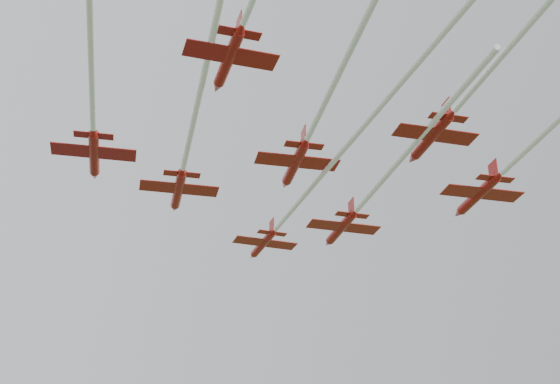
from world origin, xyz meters
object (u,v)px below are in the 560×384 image
jet_row3_right (512,163)px  jet_row3_mid (315,122)px  jet_lead (310,189)px  jet_row2_left (192,129)px  jet_row2_right (367,198)px  jet_row4_right (510,46)px  jet_row3_left (92,93)px

jet_row3_right → jet_row3_mid: bearing=179.7°
jet_lead → jet_row2_left: 18.60m
jet_row3_right → jet_row2_right: bearing=135.1°
jet_row4_right → jet_row3_right: bearing=60.1°
jet_lead → jet_row3_mid: jet_row3_mid is taller
jet_row3_right → jet_row4_right: 21.96m
jet_row3_mid → jet_row4_right: 22.99m
jet_row3_right → jet_lead: bearing=142.4°
jet_row3_left → jet_row4_right: 38.95m
jet_row2_left → jet_row3_left: bearing=-140.9°
jet_row3_left → jet_row3_mid: size_ratio=1.13×
jet_lead → jet_row4_right: size_ratio=1.13×
jet_lead → jet_row3_right: (13.94, -19.92, -1.73)m
jet_row4_right → jet_lead: bearing=103.1°
jet_row3_left → jet_row3_right: 45.94m
jet_lead → jet_row3_mid: (-7.66, -13.00, 0.50)m
jet_row2_right → jet_row3_left: bearing=-157.0°
jet_row3_left → jet_row3_right: bearing=5.5°
jet_row2_left → jet_row4_right: jet_row2_left is taller
jet_row3_left → jet_row2_left: bearing=39.8°
jet_row4_right → jet_row3_mid: bearing=120.8°
jet_lead → jet_row3_left: bearing=-152.0°
jet_row2_right → jet_row4_right: (-7.54, -31.04, 0.01)m
jet_row3_mid → jet_row2_right: bearing=52.4°
jet_row3_right → jet_row4_right: (-15.81, -15.24, 0.22)m
jet_row2_right → jet_row3_left: jet_row3_left is taller
jet_row3_mid → jet_row4_right: size_ratio=0.75×
jet_lead → jet_row2_right: bearing=-24.3°
jet_row2_left → jet_row3_right: size_ratio=1.42×
jet_row2_right → jet_row3_mid: size_ratio=1.02×
jet_row2_left → jet_row2_right: 23.88m
jet_row2_left → jet_row4_right: 35.00m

